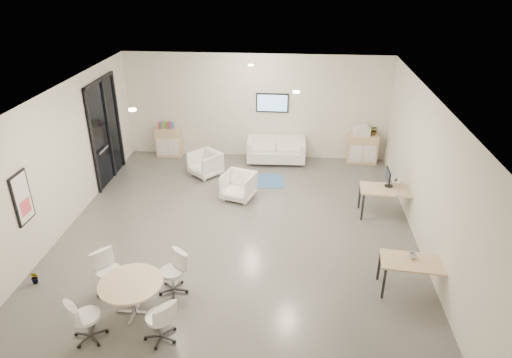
{
  "coord_description": "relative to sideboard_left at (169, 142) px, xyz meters",
  "views": [
    {
      "loc": [
        1.19,
        -8.87,
        5.73
      ],
      "look_at": [
        0.37,
        0.4,
        1.17
      ],
      "focal_mm": 32.0,
      "sensor_mm": 36.0,
      "label": 1
    }
  ],
  "objects": [
    {
      "name": "plant_cabinet",
      "position": [
        6.31,
        0.01,
        0.56
      ],
      "size": [
        0.37,
        0.38,
        0.23
      ],
      "primitive_type": "imported",
      "rotation": [
        0.0,
        0.0,
        -0.4
      ],
      "color": "#3F7F3F",
      "rests_on": "sideboard_right"
    },
    {
      "name": "glass_door",
      "position": [
        -1.22,
        -1.76,
        1.06
      ],
      "size": [
        0.09,
        1.9,
        2.85
      ],
      "color": "black",
      "rests_on": "room_shell"
    },
    {
      "name": "plant_floor",
      "position": [
        -0.97,
        -6.48,
        -0.38
      ],
      "size": [
        0.26,
        0.33,
        0.13
      ],
      "primitive_type": "imported",
      "rotation": [
        0.0,
        0.0,
        -0.43
      ],
      "color": "#3F7F3F",
      "rests_on": "room_shell"
    },
    {
      "name": "sideboard_right",
      "position": [
        6.01,
        -0.01,
        -0.0
      ],
      "size": [
        0.89,
        0.43,
        0.89
      ],
      "color": "tan",
      "rests_on": "room_shell"
    },
    {
      "name": "blue_rug",
      "position": [
        2.99,
        -1.62,
        -0.44
      ],
      "size": [
        1.44,
        1.03,
        0.01
      ],
      "primitive_type": "cube",
      "rotation": [
        0.0,
        0.0,
        0.09
      ],
      "color": "#325F9B",
      "rests_on": "room_shell"
    },
    {
      "name": "monitor",
      "position": [
        6.21,
        -3.06,
        0.51
      ],
      "size": [
        0.2,
        0.5,
        0.44
      ],
      "color": "black",
      "rests_on": "desk_rear"
    },
    {
      "name": "meeting_chairs",
      "position": [
        1.21,
        -7.1,
        -0.03
      ],
      "size": [
        2.09,
        2.09,
        0.82
      ],
      "color": "white",
      "rests_on": "room_shell"
    },
    {
      "name": "artwork",
      "position": [
        -1.24,
        -5.87,
        1.1
      ],
      "size": [
        0.05,
        0.54,
        1.04
      ],
      "color": "black",
      "rests_on": "room_shell"
    },
    {
      "name": "loveseat",
      "position": [
        3.39,
        -0.21,
        -0.09
      ],
      "size": [
        1.77,
        0.93,
        0.65
      ],
      "rotation": [
        0.0,
        0.0,
        0.03
      ],
      "color": "white",
      "rests_on": "room_shell"
    },
    {
      "name": "room_shell",
      "position": [
        2.73,
        -4.27,
        1.16
      ],
      "size": [
        9.6,
        10.6,
        4.8
      ],
      "color": "#595751",
      "rests_on": "ground"
    },
    {
      "name": "round_table",
      "position": [
        1.21,
        -7.1,
        0.15
      ],
      "size": [
        1.11,
        1.11,
        0.68
      ],
      "color": "tan",
      "rests_on": "room_shell"
    },
    {
      "name": "armchair_right",
      "position": [
        2.53,
        -2.68,
        -0.05
      ],
      "size": [
        0.94,
        0.91,
        0.79
      ],
      "primitive_type": "imported",
      "rotation": [
        0.0,
        0.0,
        -0.3
      ],
      "color": "white",
      "rests_on": "room_shell"
    },
    {
      "name": "desk_rear",
      "position": [
        6.25,
        -3.21,
        0.2
      ],
      "size": [
        1.42,
        0.78,
        0.72
      ],
      "rotation": [
        0.0,
        0.0,
        -0.07
      ],
      "color": "tan",
      "rests_on": "room_shell"
    },
    {
      "name": "ceiling_spots",
      "position": [
        2.53,
        -3.43,
        2.74
      ],
      "size": [
        3.14,
        4.14,
        0.03
      ],
      "color": "#FFEAC6",
      "rests_on": "room_shell"
    },
    {
      "name": "desk_front",
      "position": [
        6.25,
        -6.03,
        0.15
      ],
      "size": [
        1.33,
        0.76,
        0.66
      ],
      "rotation": [
        0.0,
        0.0,
        -0.1
      ],
      "color": "tan",
      "rests_on": "room_shell"
    },
    {
      "name": "wall_tv",
      "position": [
        3.23,
        0.19,
        1.31
      ],
      "size": [
        0.98,
        0.06,
        0.58
      ],
      "color": "black",
      "rests_on": "room_shell"
    },
    {
      "name": "cup",
      "position": [
        6.2,
        -5.94,
        0.29
      ],
      "size": [
        0.14,
        0.11,
        0.14
      ],
      "primitive_type": "imported",
      "rotation": [
        0.0,
        0.0,
        -0.02
      ],
      "color": "white",
      "rests_on": "desk_front"
    },
    {
      "name": "books",
      "position": [
        -0.04,
        0.0,
        0.56
      ],
      "size": [
        0.46,
        0.14,
        0.22
      ],
      "color": "red",
      "rests_on": "sideboard_left"
    },
    {
      "name": "printer",
      "position": [
        5.93,
        -0.01,
        0.6
      ],
      "size": [
        0.5,
        0.43,
        0.33
      ],
      "rotation": [
        0.0,
        0.0,
        0.11
      ],
      "color": "white",
      "rests_on": "sideboard_right"
    },
    {
      "name": "armchair_left",
      "position": [
        1.41,
        -1.37,
        -0.05
      ],
      "size": [
        1.04,
        1.04,
        0.78
      ],
      "primitive_type": "imported",
      "rotation": [
        0.0,
        0.0,
        -0.72
      ],
      "color": "white",
      "rests_on": "room_shell"
    },
    {
      "name": "sideboard_left",
      "position": [
        0.0,
        0.0,
        0.0
      ],
      "size": [
        0.79,
        0.41,
        0.89
      ],
      "color": "tan",
      "rests_on": "room_shell"
    }
  ]
}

